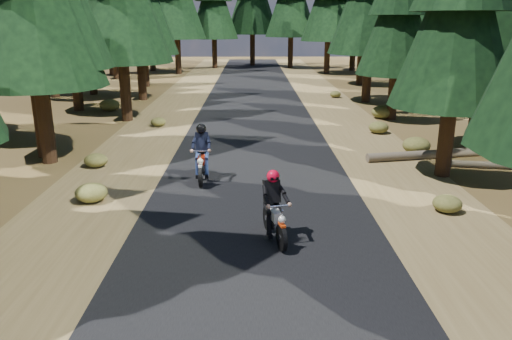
{
  "coord_description": "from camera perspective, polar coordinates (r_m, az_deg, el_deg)",
  "views": [
    {
      "loc": [
        -0.11,
        -10.88,
        4.82
      ],
      "look_at": [
        0.0,
        1.5,
        1.1
      ],
      "focal_mm": 35.0,
      "sensor_mm": 36.0,
      "label": 1
    }
  ],
  "objects": [
    {
      "name": "log_near",
      "position": [
        19.3,
        19.9,
        1.73
      ],
      "size": [
        5.33,
        1.36,
        0.32
      ],
      "primitive_type": "cylinder",
      "rotation": [
        0.0,
        1.57,
        0.2
      ],
      "color": "#4C4233",
      "rests_on": "ground"
    },
    {
      "name": "log_far",
      "position": [
        18.85,
        26.91,
        0.43
      ],
      "size": [
        3.91,
        0.9,
        0.24
      ],
      "primitive_type": "cylinder",
      "rotation": [
        0.0,
        1.57,
        -0.17
      ],
      "color": "#4C4233",
      "rests_on": "ground"
    },
    {
      "name": "shoulder_r",
      "position": [
        17.25,
        15.36,
        -0.11
      ],
      "size": [
        3.2,
        100.0,
        0.01
      ],
      "primitive_type": "cube",
      "color": "brown",
      "rests_on": "ground"
    },
    {
      "name": "ground",
      "position": [
        11.9,
        0.06,
        -7.17
      ],
      "size": [
        120.0,
        120.0,
        0.0
      ],
      "primitive_type": "plane",
      "color": "#413217",
      "rests_on": "ground"
    },
    {
      "name": "shoulder_l",
      "position": [
        17.19,
        -15.62,
        -0.19
      ],
      "size": [
        3.2,
        100.0,
        0.01
      ],
      "primitive_type": "cube",
      "color": "brown",
      "rests_on": "ground"
    },
    {
      "name": "road",
      "position": [
        16.6,
        -0.11,
        -0.14
      ],
      "size": [
        6.0,
        100.0,
        0.01
      ],
      "primitive_type": "cube",
      "color": "black",
      "rests_on": "ground"
    },
    {
      "name": "understory_shrubs",
      "position": [
        18.81,
        1.74,
        2.75
      ],
      "size": [
        15.67,
        31.79,
        0.66
      ],
      "color": "#474C1E",
      "rests_on": "ground"
    },
    {
      "name": "rider_lead",
      "position": [
        11.33,
        2.13,
        -5.47
      ],
      "size": [
        0.94,
        1.89,
        1.61
      ],
      "rotation": [
        0.0,
        0.0,
        3.37
      ],
      "color": "beige",
      "rests_on": "road"
    },
    {
      "name": "rider_follow",
      "position": [
        15.59,
        -6.21,
        0.89
      ],
      "size": [
        0.65,
        1.99,
        1.76
      ],
      "rotation": [
        0.0,
        0.0,
        3.17
      ],
      "color": "maroon",
      "rests_on": "road"
    }
  ]
}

